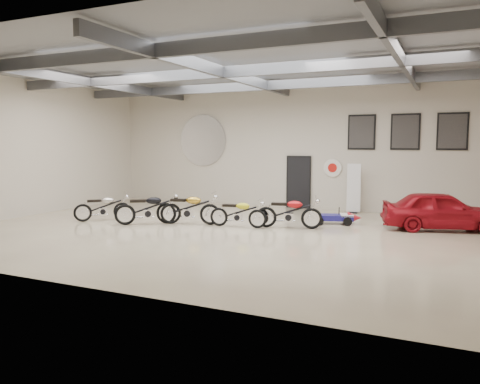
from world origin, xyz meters
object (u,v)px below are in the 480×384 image
at_px(go_kart, 337,215).
at_px(motorcycle_gold, 188,208).
at_px(motorcycle_silver, 103,207).
at_px(motorcycle_yellow, 238,212).
at_px(banner_stand, 354,189).
at_px(motorcycle_red, 289,212).
at_px(vintage_car, 441,211).
at_px(motorcycle_black, 148,208).

bearing_deg(go_kart, motorcycle_gold, -172.53).
bearing_deg(go_kart, motorcycle_silver, -177.68).
bearing_deg(motorcycle_yellow, banner_stand, 53.01).
distance_m(banner_stand, motorcycle_red, 4.32).
bearing_deg(vintage_car, motorcycle_silver, 90.64).
bearing_deg(motorcycle_black, motorcycle_gold, -7.80).
relative_size(motorcycle_silver, go_kart, 1.17).
bearing_deg(motorcycle_gold, motorcycle_silver, 176.78).
distance_m(banner_stand, go_kart, 2.81).
distance_m(motorcycle_gold, vintage_car, 8.03).
relative_size(motorcycle_yellow, vintage_car, 0.52).
bearing_deg(motorcycle_gold, motorcycle_yellow, -8.64).
xyz_separation_m(motorcycle_black, vintage_car, (8.85, 2.97, 0.05)).
xyz_separation_m(banner_stand, motorcycle_yellow, (-2.77, -4.62, -0.47)).
bearing_deg(go_kart, banner_stand, 72.61).
height_order(motorcycle_yellow, vintage_car, vintage_car).
relative_size(banner_stand, motorcycle_yellow, 1.02).
xyz_separation_m(motorcycle_silver, motorcycle_red, (6.33, 1.30, 0.04)).
bearing_deg(motorcycle_silver, motorcycle_black, -42.25).
xyz_separation_m(banner_stand, motorcycle_black, (-5.69, -5.39, -0.40)).
bearing_deg(banner_stand, motorcycle_gold, -135.85).
distance_m(motorcycle_black, go_kart, 6.28).
xyz_separation_m(go_kart, vintage_car, (3.17, 0.32, 0.31)).
xyz_separation_m(motorcycle_gold, motorcycle_red, (3.27, 0.69, -0.03)).
xyz_separation_m(motorcycle_yellow, motorcycle_red, (1.54, 0.50, 0.05)).
height_order(motorcycle_silver, motorcycle_black, motorcycle_black).
distance_m(banner_stand, vintage_car, 3.99).
bearing_deg(motorcycle_gold, motorcycle_black, -168.27).
relative_size(motorcycle_red, vintage_car, 0.58).
bearing_deg(motorcycle_yellow, motorcycle_red, 12.10).
bearing_deg(motorcycle_black, motorcycle_yellow, -19.42).
relative_size(banner_stand, vintage_car, 0.53).
height_order(banner_stand, motorcycle_yellow, banner_stand).
relative_size(banner_stand, motorcycle_black, 0.89).
relative_size(motorcycle_gold, motorcycle_red, 1.05).
distance_m(motorcycle_gold, go_kart, 4.96).
height_order(motorcycle_silver, motorcycle_yellow, motorcycle_silver).
bearing_deg(motorcycle_black, vintage_car, -15.54).
bearing_deg(vintage_car, motorcycle_red, 96.19).
bearing_deg(motorcycle_red, motorcycle_yellow, -174.51).
bearing_deg(motorcycle_silver, banner_stand, -7.53).
height_order(motorcycle_gold, motorcycle_red, motorcycle_gold).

